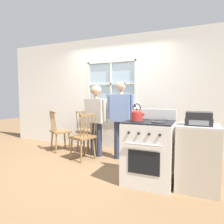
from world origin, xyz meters
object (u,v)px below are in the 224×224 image
person_teen_center (121,112)px  kettle (137,115)px  potted_plant (119,103)px  side_counter (197,157)px  person_elderly_left (96,113)px  chair_by_window (60,132)px  stereo (199,119)px  chair_center_cluster (87,132)px  stove (149,151)px  chair_near_wall (83,137)px

person_teen_center → kettle: size_ratio=6.42×
person_teen_center → potted_plant: (-0.29, 0.63, 0.17)m
side_counter → person_elderly_left: bearing=157.0°
chair_by_window → stereo: stereo is taller
chair_center_cluster → stove: 2.05m
chair_center_cluster → stereo: stereo is taller
person_elderly_left → potted_plant: 0.71m
chair_by_window → chair_center_cluster: 0.66m
person_teen_center → side_counter: (1.44, -0.84, -0.51)m
chair_center_cluster → stereo: bearing=-100.5°
stereo → kettle: bearing=-171.0°
chair_center_cluster → kettle: bearing=-114.1°
person_teen_center → stereo: bearing=-34.2°
chair_by_window → stereo: bearing=-162.5°
side_counter → stove: bearing=-178.2°
stove → side_counter: size_ratio=1.20×
person_elderly_left → side_counter: 2.24m
person_elderly_left → stereo: bearing=-10.4°
chair_center_cluster → person_elderly_left: (0.37, -0.26, 0.48)m
potted_plant → stove: bearing=-54.5°
kettle → stove: bearing=39.8°
chair_near_wall → person_teen_center: size_ratio=0.59×
person_elderly_left → kettle: (1.19, -1.00, 0.09)m
person_elderly_left → person_teen_center: person_teen_center is taller
chair_near_wall → stove: (1.47, -0.54, 0.02)m
person_teen_center → stereo: size_ratio=4.67×
kettle → side_counter: bearing=10.5°
chair_center_cluster → side_counter: size_ratio=1.04×
chair_near_wall → stove: bearing=88.4°
stove → person_teen_center: bearing=131.9°
chair_by_window → person_elderly_left: person_elderly_left is taller
chair_near_wall → stove: size_ratio=0.87×
potted_plant → stereo: 2.29m
chair_by_window → stereo: 3.17m
chair_near_wall → person_elderly_left: bearing=178.1°
potted_plant → side_counter: size_ratio=0.35×
kettle → side_counter: (0.82, 0.15, -0.57)m
stove → stereo: 0.84m
chair_near_wall → side_counter: bearing=94.9°
stereo → person_teen_center: bearing=149.1°
chair_by_window → person_elderly_left: bearing=-147.2°
chair_near_wall → side_counter: 2.20m
chair_near_wall → kettle: 1.58m
chair_by_window → stove: (2.33, -0.90, 0.02)m
person_teen_center → stove: (0.77, -0.86, -0.49)m
chair_near_wall → chair_center_cluster: bearing=-138.8°
chair_by_window → potted_plant: 1.55m
person_elderly_left → chair_center_cluster: bearing=158.0°
kettle → person_teen_center: bearing=121.8°
person_teen_center → stove: size_ratio=1.46×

